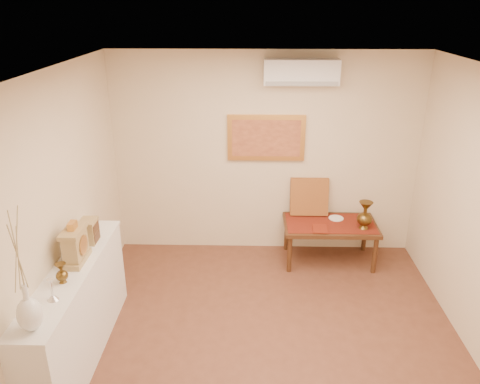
{
  "coord_description": "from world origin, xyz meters",
  "views": [
    {
      "loc": [
        -0.19,
        -3.62,
        3.25
      ],
      "look_at": [
        -0.31,
        1.15,
        1.28
      ],
      "focal_mm": 35.0,
      "sensor_mm": 36.0,
      "label": 1
    }
  ],
  "objects_px": {
    "white_vase": "(21,273)",
    "brass_urn_tall": "(365,212)",
    "display_ledge": "(78,313)",
    "wooden_chest": "(89,231)",
    "low_table": "(330,228)",
    "mantel_clock": "(75,245)"
  },
  "relations": [
    {
      "from": "mantel_clock",
      "to": "low_table",
      "type": "xyz_separation_m",
      "value": [
        2.66,
        1.74,
        -0.67
      ]
    },
    {
      "from": "mantel_clock",
      "to": "low_table",
      "type": "bearing_deg",
      "value": 33.28
    },
    {
      "from": "brass_urn_tall",
      "to": "low_table",
      "type": "height_order",
      "value": "brass_urn_tall"
    },
    {
      "from": "brass_urn_tall",
      "to": "wooden_chest",
      "type": "bearing_deg",
      "value": -158.16
    },
    {
      "from": "display_ledge",
      "to": "low_table",
      "type": "xyz_separation_m",
      "value": [
        2.67,
        1.88,
        -0.01
      ]
    },
    {
      "from": "brass_urn_tall",
      "to": "mantel_clock",
      "type": "xyz_separation_m",
      "value": [
        -3.05,
        -1.61,
        0.38
      ]
    },
    {
      "from": "display_ledge",
      "to": "wooden_chest",
      "type": "bearing_deg",
      "value": 88.34
    },
    {
      "from": "mantel_clock",
      "to": "wooden_chest",
      "type": "xyz_separation_m",
      "value": [
        -0.0,
        0.38,
        -0.05
      ]
    },
    {
      "from": "brass_urn_tall",
      "to": "mantel_clock",
      "type": "height_order",
      "value": "mantel_clock"
    },
    {
      "from": "brass_urn_tall",
      "to": "mantel_clock",
      "type": "distance_m",
      "value": 3.47
    },
    {
      "from": "mantel_clock",
      "to": "wooden_chest",
      "type": "bearing_deg",
      "value": 90.71
    },
    {
      "from": "display_ledge",
      "to": "wooden_chest",
      "type": "height_order",
      "value": "wooden_chest"
    },
    {
      "from": "white_vase",
      "to": "brass_urn_tall",
      "type": "xyz_separation_m",
      "value": [
        3.05,
        2.58,
        -0.69
      ]
    },
    {
      "from": "brass_urn_tall",
      "to": "low_table",
      "type": "distance_m",
      "value": 0.51
    },
    {
      "from": "brass_urn_tall",
      "to": "display_ledge",
      "type": "distance_m",
      "value": 3.55
    },
    {
      "from": "low_table",
      "to": "brass_urn_tall",
      "type": "bearing_deg",
      "value": -18.6
    },
    {
      "from": "wooden_chest",
      "to": "display_ledge",
      "type": "bearing_deg",
      "value": -91.66
    },
    {
      "from": "white_vase",
      "to": "brass_urn_tall",
      "type": "height_order",
      "value": "white_vase"
    },
    {
      "from": "mantel_clock",
      "to": "wooden_chest",
      "type": "distance_m",
      "value": 0.39
    },
    {
      "from": "brass_urn_tall",
      "to": "wooden_chest",
      "type": "distance_m",
      "value": 3.31
    },
    {
      "from": "white_vase",
      "to": "wooden_chest",
      "type": "xyz_separation_m",
      "value": [
        -0.01,
        1.36,
        -0.37
      ]
    },
    {
      "from": "white_vase",
      "to": "display_ledge",
      "type": "distance_m",
      "value": 1.29
    }
  ]
}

